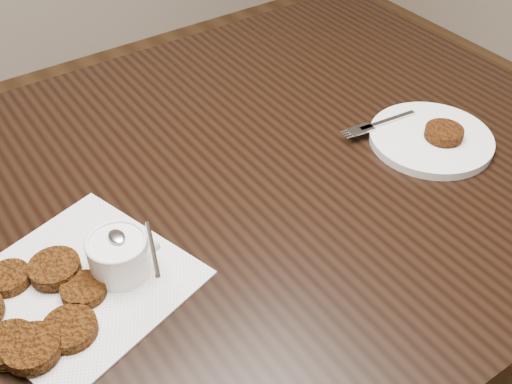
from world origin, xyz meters
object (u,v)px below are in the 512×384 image
Objects in this scene: table at (203,342)px; napkin at (79,284)px; sauce_ramekin at (116,240)px; plate_with_patty at (432,135)px.

table is 5.66× the size of napkin.
sauce_ramekin is (0.06, -0.01, 0.06)m from napkin.
napkin is 1.24× the size of plate_with_patty.
napkin is 2.23× the size of sauce_ramekin.
table is 0.59m from plate_with_patty.
plate_with_patty is at bearing -3.75° from napkin.
napkin is 0.09m from sauce_ramekin.
plate_with_patty reaches higher than napkin.
plate_with_patty is (0.42, -0.11, 0.39)m from table.
napkin is at bearing 176.25° from plate_with_patty.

